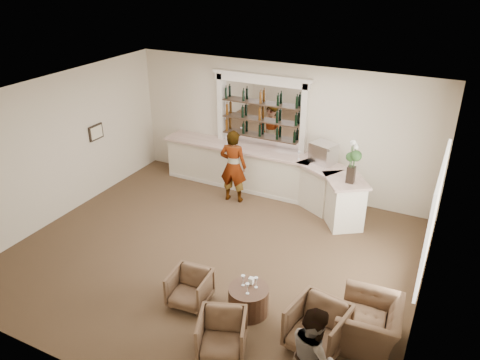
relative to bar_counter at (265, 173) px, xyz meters
name	(u,v)px	position (x,y,z in m)	size (l,w,h in m)	color
ground	(213,254)	(0.16, -3.00, -0.57)	(8.00, 8.00, 0.00)	brown
room_shell	(235,139)	(0.33, -2.29, 1.77)	(8.04, 7.02, 3.32)	beige
bar_counter	(265,173)	(0.00, 0.00, 0.00)	(5.72, 1.80, 1.14)	white
back_bar_alcove	(261,112)	(-0.34, 0.41, 1.46)	(2.64, 0.25, 3.00)	white
cocktail_table	(249,300)	(1.56, -4.23, -0.32)	(0.70, 0.70, 0.50)	#4A3220
sommelier	(233,166)	(-0.56, -0.68, 0.35)	(0.68, 0.44, 1.86)	gray
guest	(313,355)	(3.08, -5.39, 0.20)	(0.75, 0.59, 1.55)	gray
armchair_left	(190,288)	(0.53, -4.48, -0.26)	(0.68, 0.70, 0.63)	brown
armchair_center	(222,334)	(1.59, -5.22, -0.24)	(0.72, 0.74, 0.68)	brown
armchair_right	(317,327)	(2.87, -4.47, -0.18)	(0.83, 0.86, 0.78)	brown
armchair_far	(369,323)	(3.56, -3.98, -0.22)	(1.09, 0.95, 0.71)	brown
espresso_machine	(323,153)	(1.46, 0.06, 0.81)	(0.55, 0.46, 0.49)	silver
flower_vase	(353,159)	(2.32, -0.72, 1.12)	(0.26, 0.26, 0.98)	black
wine_glass_bar_left	(227,141)	(-1.13, 0.05, 0.67)	(0.07, 0.07, 0.21)	white
wine_glass_bar_right	(299,155)	(0.88, -0.01, 0.67)	(0.07, 0.07, 0.21)	white
wine_glass_tbl_a	(243,280)	(1.44, -4.20, 0.03)	(0.07, 0.07, 0.21)	white
wine_glass_tbl_b	(256,282)	(1.66, -4.15, 0.03)	(0.07, 0.07, 0.21)	white
wine_glass_tbl_c	(248,289)	(1.60, -4.36, 0.03)	(0.07, 0.07, 0.21)	white
napkin_holder	(251,281)	(1.54, -4.09, -0.01)	(0.08, 0.08, 0.12)	white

